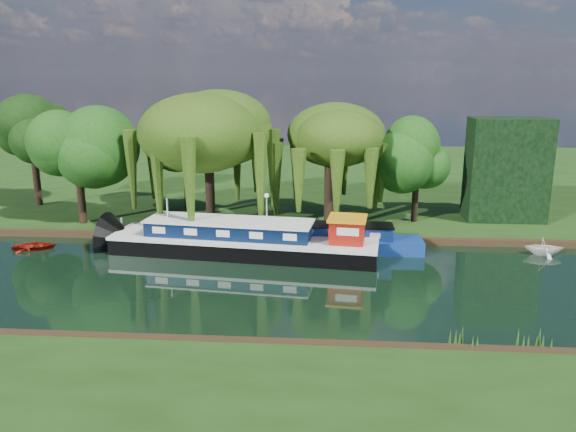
# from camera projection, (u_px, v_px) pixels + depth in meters

# --- Properties ---
(ground) EXTENTS (120.00, 120.00, 0.00)m
(ground) POSITION_uv_depth(u_px,v_px,m) (239.00, 281.00, 32.68)
(ground) COLOR black
(far_bank) EXTENTS (120.00, 52.00, 0.45)m
(far_bank) POSITION_uv_depth(u_px,v_px,m) (285.00, 175.00, 65.48)
(far_bank) COLOR #18340E
(far_bank) RESTS_ON ground
(dutch_barge) EXTENTS (18.11, 6.02, 3.75)m
(dutch_barge) POSITION_uv_depth(u_px,v_px,m) (246.00, 241.00, 37.36)
(dutch_barge) COLOR black
(dutch_barge) RESTS_ON ground
(narrowboat) EXTENTS (13.78, 2.34, 2.01)m
(narrowboat) POSITION_uv_depth(u_px,v_px,m) (320.00, 240.00, 38.20)
(narrowboat) COLOR navy
(narrowboat) RESTS_ON ground
(red_dinghy) EXTENTS (3.20, 2.58, 0.59)m
(red_dinghy) POSITION_uv_depth(u_px,v_px,m) (35.00, 249.00, 38.68)
(red_dinghy) COLOR maroon
(red_dinghy) RESTS_ON ground
(white_cruiser) EXTENTS (2.59, 2.28, 1.29)m
(white_cruiser) POSITION_uv_depth(u_px,v_px,m) (543.00, 255.00, 37.43)
(white_cruiser) COLOR silver
(white_cruiser) RESTS_ON ground
(willow_left) EXTENTS (8.05, 8.05, 9.64)m
(willow_left) POSITION_uv_depth(u_px,v_px,m) (208.00, 133.00, 41.44)
(willow_left) COLOR black
(willow_left) RESTS_ON far_bank
(willow_right) EXTENTS (6.79, 6.79, 8.27)m
(willow_right) POSITION_uv_depth(u_px,v_px,m) (330.00, 145.00, 42.26)
(willow_right) COLOR black
(willow_right) RESTS_ON far_bank
(tree_far_left) EXTENTS (5.35, 5.35, 8.63)m
(tree_far_left) POSITION_uv_depth(u_px,v_px,m) (76.00, 147.00, 42.28)
(tree_far_left) COLOR black
(tree_far_left) RESTS_ON far_bank
(tree_far_back) EXTENTS (5.13, 5.13, 8.63)m
(tree_far_back) POSITION_uv_depth(u_px,v_px,m) (32.00, 136.00, 48.22)
(tree_far_back) COLOR black
(tree_far_back) RESTS_ON far_bank
(tree_far_mid) EXTENTS (5.05, 5.05, 8.27)m
(tree_far_mid) POSITION_uv_depth(u_px,v_px,m) (185.00, 142.00, 47.26)
(tree_far_mid) COLOR black
(tree_far_mid) RESTS_ON far_bank
(tree_far_right) EXTENTS (4.30, 4.30, 7.04)m
(tree_far_right) POSITION_uv_depth(u_px,v_px,m) (417.00, 160.00, 42.96)
(tree_far_right) COLOR black
(tree_far_right) RESTS_ON far_bank
(conifer_hedge) EXTENTS (6.00, 3.00, 8.00)m
(conifer_hedge) POSITION_uv_depth(u_px,v_px,m) (507.00, 170.00, 43.76)
(conifer_hedge) COLOR black
(conifer_hedge) RESTS_ON far_bank
(lamppost) EXTENTS (0.36, 0.36, 2.56)m
(lamppost) POSITION_uv_depth(u_px,v_px,m) (267.00, 201.00, 42.19)
(lamppost) COLOR silver
(lamppost) RESTS_ON far_bank
(mooring_posts) EXTENTS (19.16, 0.16, 1.00)m
(mooring_posts) POSITION_uv_depth(u_px,v_px,m) (250.00, 227.00, 40.60)
(mooring_posts) COLOR silver
(mooring_posts) RESTS_ON far_bank
(reeds_near) EXTENTS (33.70, 1.50, 1.10)m
(reeds_near) POSITION_uv_depth(u_px,v_px,m) (365.00, 335.00, 24.74)
(reeds_near) COLOR #1F4713
(reeds_near) RESTS_ON ground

